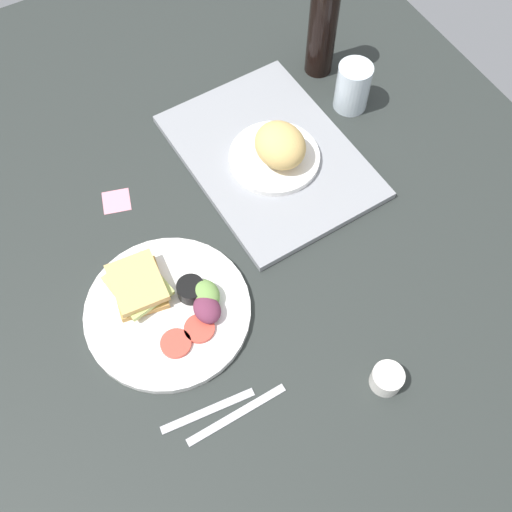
# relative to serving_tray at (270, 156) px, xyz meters

# --- Properties ---
(ground_plane) EXTENTS (1.90, 1.50, 0.03)m
(ground_plane) POSITION_rel_serving_tray_xyz_m (0.20, -0.19, -0.02)
(ground_plane) COLOR #282D2B
(serving_tray) EXTENTS (0.46, 0.35, 0.02)m
(serving_tray) POSITION_rel_serving_tray_xyz_m (0.00, 0.00, 0.00)
(serving_tray) COLOR gray
(serving_tray) RESTS_ON ground_plane
(bread_plate_near) EXTENTS (0.19, 0.19, 0.09)m
(bread_plate_near) POSITION_rel_serving_tray_xyz_m (0.03, 0.00, 0.05)
(bread_plate_near) COLOR white
(bread_plate_near) RESTS_ON serving_tray
(plate_with_salad) EXTENTS (0.31, 0.31, 0.05)m
(plate_with_salad) POSITION_rel_serving_tray_xyz_m (0.22, -0.34, 0.01)
(plate_with_salad) COLOR white
(plate_with_salad) RESTS_ON ground_plane
(drinking_glass) EXTENTS (0.08, 0.08, 0.11)m
(drinking_glass) POSITION_rel_serving_tray_xyz_m (-0.04, 0.24, 0.05)
(drinking_glass) COLOR silver
(drinking_glass) RESTS_ON ground_plane
(soda_bottle) EXTENTS (0.06, 0.06, 0.24)m
(soda_bottle) POSITION_rel_serving_tray_xyz_m (-0.18, 0.23, 0.11)
(soda_bottle) COLOR black
(soda_bottle) RESTS_ON ground_plane
(espresso_cup) EXTENTS (0.06, 0.06, 0.04)m
(espresso_cup) POSITION_rel_serving_tray_xyz_m (0.53, -0.07, 0.01)
(espresso_cup) COLOR silver
(espresso_cup) RESTS_ON ground_plane
(fork) EXTENTS (0.03, 0.17, 0.01)m
(fork) POSITION_rel_serving_tray_xyz_m (0.42, -0.37, -0.01)
(fork) COLOR #B7B7BC
(fork) RESTS_ON ground_plane
(knife) EXTENTS (0.02, 0.19, 0.01)m
(knife) POSITION_rel_serving_tray_xyz_m (0.45, -0.33, -0.01)
(knife) COLOR #B7B7BC
(knife) RESTS_ON ground_plane
(sticky_note) EXTENTS (0.07, 0.07, 0.00)m
(sticky_note) POSITION_rel_serving_tray_xyz_m (-0.06, -0.33, -0.01)
(sticky_note) COLOR pink
(sticky_note) RESTS_ON ground_plane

